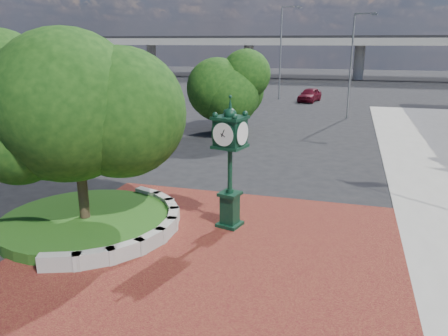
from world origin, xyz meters
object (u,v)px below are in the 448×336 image
(parked_car, at_px, (310,95))
(street_lamp_far, at_px, (283,46))
(street_lamp_near, at_px, (354,58))
(post_clock, at_px, (230,158))

(parked_car, xyz_separation_m, street_lamp_far, (-3.41, 1.18, 5.29))
(parked_car, relative_size, street_lamp_near, 0.51)
(street_lamp_near, bearing_deg, parked_car, 112.95)
(parked_car, bearing_deg, post_clock, -77.40)
(street_lamp_near, bearing_deg, street_lamp_far, 123.93)
(street_lamp_near, relative_size, street_lamp_far, 0.85)
(post_clock, bearing_deg, street_lamp_near, 81.17)
(parked_car, xyz_separation_m, street_lamp_near, (4.45, -10.50, 4.40))
(parked_car, height_order, street_lamp_near, street_lamp_near)
(post_clock, xyz_separation_m, parked_car, (-0.50, 35.94, -1.84))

